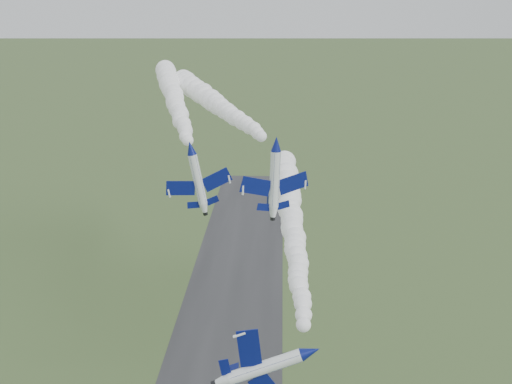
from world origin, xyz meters
TOP-DOWN VIEW (x-y plane):
  - runway at (0.00, 30.00)m, footprint 24.00×260.00m
  - jet_lead at (14.71, -8.14)m, footprint 4.20×12.85m
  - smoke_trail_jet_lead at (12.98, 28.07)m, footprint 10.29×66.31m
  - jet_pair_left at (-2.43, 20.37)m, footprint 10.16×12.05m
  - smoke_trail_jet_pair_left at (-11.16, 54.73)m, footprint 20.95×64.32m
  - jet_pair_right at (10.41, 20.63)m, footprint 11.03×12.59m
  - smoke_trail_jet_pair_right at (-2.34, 50.79)m, footprint 28.41×55.64m

SIDE VIEW (x-z plane):
  - runway at x=0.00m, z-range 0.00..0.04m
  - jet_lead at x=14.71m, z-range 27.37..37.34m
  - smoke_trail_jet_lead at x=12.98m, z-range 31.31..36.36m
  - jet_pair_left at x=-2.43m, z-range 46.27..49.60m
  - jet_pair_right at x=10.41m, z-range 46.99..50.27m
  - smoke_trail_jet_pair_right at x=-2.34m, z-range 46.91..51.92m
  - smoke_trail_jet_pair_left at x=-11.16m, z-range 47.34..52.36m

